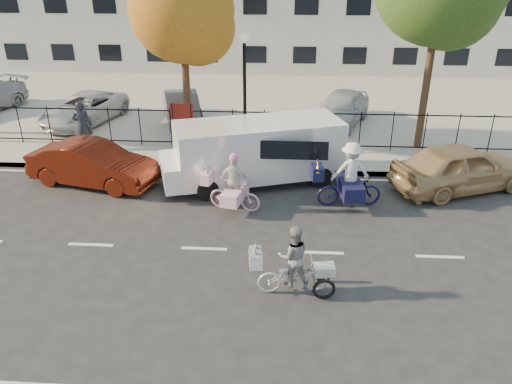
# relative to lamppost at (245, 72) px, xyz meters

# --- Properties ---
(ground) EXTENTS (120.00, 120.00, 0.00)m
(ground) POSITION_rel_lamppost_xyz_m (-0.50, -6.80, -3.11)
(ground) COLOR #333334
(road_markings) EXTENTS (60.00, 9.52, 0.01)m
(road_markings) POSITION_rel_lamppost_xyz_m (-0.50, -6.80, -3.11)
(road_markings) COLOR silver
(road_markings) RESTS_ON ground
(curb) EXTENTS (60.00, 0.10, 0.15)m
(curb) POSITION_rel_lamppost_xyz_m (-0.50, -1.75, -3.04)
(curb) COLOR #A8A399
(curb) RESTS_ON ground
(sidewalk) EXTENTS (60.00, 2.20, 0.15)m
(sidewalk) POSITION_rel_lamppost_xyz_m (-0.50, -0.70, -3.04)
(sidewalk) COLOR #A8A399
(sidewalk) RESTS_ON ground
(parking_lot) EXTENTS (60.00, 15.60, 0.15)m
(parking_lot) POSITION_rel_lamppost_xyz_m (-0.50, 8.20, -3.04)
(parking_lot) COLOR #A8A399
(parking_lot) RESTS_ON ground
(iron_fence) EXTENTS (58.00, 0.06, 1.50)m
(iron_fence) POSITION_rel_lamppost_xyz_m (-0.50, 0.40, -2.21)
(iron_fence) COLOR black
(iron_fence) RESTS_ON sidewalk
(building) EXTENTS (34.00, 10.00, 6.00)m
(building) POSITION_rel_lamppost_xyz_m (-0.50, 18.20, -0.11)
(building) COLOR silver
(building) RESTS_ON ground
(lamppost) EXTENTS (0.36, 0.36, 4.33)m
(lamppost) POSITION_rel_lamppost_xyz_m (0.00, 0.00, 0.00)
(lamppost) COLOR black
(lamppost) RESTS_ON sidewalk
(street_sign) EXTENTS (0.85, 0.06, 1.80)m
(street_sign) POSITION_rel_lamppost_xyz_m (-2.35, 0.00, -1.70)
(street_sign) COLOR black
(street_sign) RESTS_ON sidewalk
(zebra_trike) EXTENTS (1.94, 0.85, 1.66)m
(zebra_trike) POSITION_rel_lamppost_xyz_m (1.78, -8.46, -2.47)
(zebra_trike) COLOR silver
(zebra_trike) RESTS_ON ground
(unicorn_bike) EXTENTS (1.83, 1.31, 1.80)m
(unicorn_bike) POSITION_rel_lamppost_xyz_m (0.04, -4.55, -2.45)
(unicorn_bike) COLOR #DEA9BB
(unicorn_bike) RESTS_ON ground
(bull_bike) EXTENTS (2.19, 1.52, 2.00)m
(bull_bike) POSITION_rel_lamppost_xyz_m (3.44, -4.03, -2.31)
(bull_bike) COLOR #111036
(bull_bike) RESTS_ON ground
(white_van) EXTENTS (6.29, 3.57, 2.07)m
(white_van) POSITION_rel_lamppost_xyz_m (0.55, -2.50, -1.97)
(white_van) COLOR white
(white_van) RESTS_ON ground
(red_sedan) EXTENTS (4.51, 2.52, 1.41)m
(red_sedan) POSITION_rel_lamppost_xyz_m (-4.74, -3.00, -2.41)
(red_sedan) COLOR #521509
(red_sedan) RESTS_ON ground
(gold_sedan) EXTENTS (4.88, 3.36, 1.54)m
(gold_sedan) POSITION_rel_lamppost_xyz_m (7.13, -2.67, -2.34)
(gold_sedan) COLOR tan
(gold_sedan) RESTS_ON ground
(pedestrian) EXTENTS (0.76, 0.56, 1.88)m
(pedestrian) POSITION_rel_lamppost_xyz_m (-6.12, -0.20, -2.02)
(pedestrian) COLOR black
(pedestrian) RESTS_ON sidewalk
(lot_car_b) EXTENTS (3.14, 4.93, 1.27)m
(lot_car_b) POSITION_rel_lamppost_xyz_m (-7.34, 3.08, -2.33)
(lot_car_b) COLOR silver
(lot_car_b) RESTS_ON parking_lot
(lot_car_c) EXTENTS (2.53, 4.24, 1.32)m
(lot_car_c) POSITION_rel_lamppost_xyz_m (-3.06, 3.36, -2.30)
(lot_car_c) COLOR #51545A
(lot_car_c) RESTS_ON parking_lot
(lot_car_d) EXTENTS (3.16, 4.60, 1.45)m
(lot_car_d) POSITION_rel_lamppost_xyz_m (3.89, 3.59, -2.24)
(lot_car_d) COLOR #B5B9BE
(lot_car_d) RESTS_ON parking_lot
(tree_mid) EXTENTS (3.83, 3.83, 7.03)m
(tree_mid) POSITION_rel_lamppost_xyz_m (-2.20, 1.16, 1.81)
(tree_mid) COLOR #442D1D
(tree_mid) RESTS_ON ground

